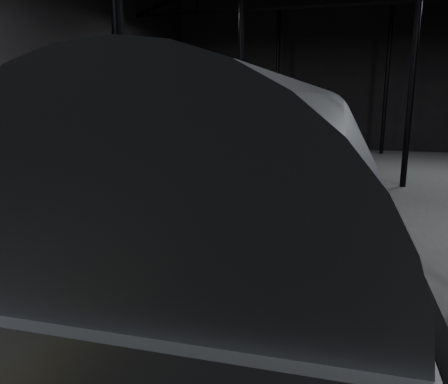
% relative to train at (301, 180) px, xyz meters
% --- Properties ---
extents(ground, '(44.00, 44.00, 0.00)m').
position_rel_train_xyz_m(ground, '(0.00, 1.63, -2.89)').
color(ground, black).
rests_on(ground, ground).
extents(platform_left, '(9.00, 43.80, 1.00)m').
position_rel_train_xyz_m(platform_left, '(-7.50, 1.63, -2.39)').
color(platform_left, '#4E4E4C').
rests_on(platform_left, ground).
extents(tactile_strip, '(0.50, 43.80, 0.01)m').
position_rel_train_xyz_m(tactile_strip, '(-3.25, 1.63, -1.89)').
color(tactile_strip, olive).
rests_on(tactile_strip, platform_left).
extents(track, '(2.40, 43.00, 0.24)m').
position_rel_train_xyz_m(track, '(0.00, 1.63, -2.83)').
color(track, '#3F3328').
rests_on(track, ground).
extents(train, '(2.91, 19.40, 5.19)m').
position_rel_train_xyz_m(train, '(0.00, 0.00, 0.00)').
color(train, '#9D9FA5').
rests_on(train, ground).
extents(woman, '(0.64, 0.48, 1.58)m').
position_rel_train_xyz_m(woman, '(-6.24, 3.76, -1.10)').
color(woman, tan).
rests_on(woman, platform_left).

